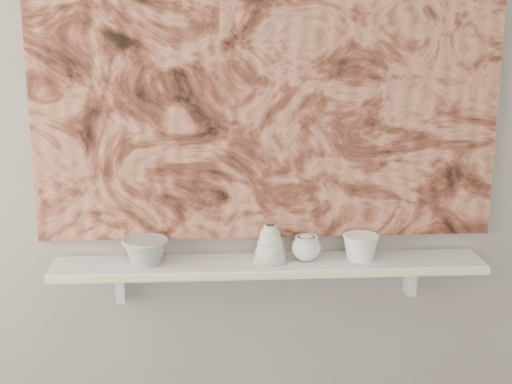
{
  "coord_description": "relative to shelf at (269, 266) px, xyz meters",
  "views": [
    {
      "loc": [
        -0.18,
        -0.68,
        1.7
      ],
      "look_at": [
        -0.04,
        1.49,
        1.17
      ],
      "focal_mm": 50.0,
      "sensor_mm": 36.0,
      "label": 1
    }
  ],
  "objects": [
    {
      "name": "shelf_stripe",
      "position": [
        0.0,
        -0.09,
        0.0
      ],
      "size": [
        1.4,
        0.01,
        0.02
      ],
      "primitive_type": "cube",
      "color": "#F8E8A5",
      "rests_on": "shelf"
    },
    {
      "name": "painting",
      "position": [
        0.0,
        0.08,
        0.62
      ],
      "size": [
        1.5,
        0.02,
        1.1
      ],
      "primitive_type": "cube",
      "color": "brown",
      "rests_on": "wall_back"
    },
    {
      "name": "bracket_right",
      "position": [
        0.49,
        0.06,
        -0.07
      ],
      "size": [
        0.03,
        0.06,
        0.12
      ],
      "primitive_type": "cube",
      "color": "white",
      "rests_on": "wall_back"
    },
    {
      "name": "house_motif",
      "position": [
        0.45,
        0.07,
        0.32
      ],
      "size": [
        0.09,
        0.0,
        0.08
      ],
      "primitive_type": "cube",
      "color": "black",
      "rests_on": "painting"
    },
    {
      "name": "wall_back",
      "position": [
        0.0,
        0.09,
        0.44
      ],
      "size": [
        3.6,
        0.0,
        3.6
      ],
      "primitive_type": "plane",
      "rotation": [
        1.57,
        0.0,
        0.0
      ],
      "color": "gray",
      "rests_on": "floor"
    },
    {
      "name": "shelf",
      "position": [
        0.0,
        0.0,
        0.0
      ],
      "size": [
        1.4,
        0.18,
        0.03
      ],
      "primitive_type": "cube",
      "color": "white",
      "rests_on": "wall_back"
    },
    {
      "name": "bowl_grey",
      "position": [
        -0.4,
        0.0,
        0.06
      ],
      "size": [
        0.17,
        0.17,
        0.09
      ],
      "primitive_type": null,
      "rotation": [
        0.0,
        0.0,
        0.14
      ],
      "color": "gray",
      "rests_on": "shelf"
    },
    {
      "name": "cup_cream",
      "position": [
        0.12,
        0.0,
        0.06
      ],
      "size": [
        0.12,
        0.12,
        0.09
      ],
      "primitive_type": null,
      "rotation": [
        0.0,
        0.0,
        0.37
      ],
      "color": "silver",
      "rests_on": "shelf"
    },
    {
      "name": "bell_vessel",
      "position": [
        0.0,
        0.0,
        0.08
      ],
      "size": [
        0.12,
        0.12,
        0.12
      ],
      "primitive_type": null,
      "rotation": [
        0.0,
        0.0,
        -0.1
      ],
      "color": "silver",
      "rests_on": "shelf"
    },
    {
      "name": "bowl_white",
      "position": [
        0.3,
        0.0,
        0.06
      ],
      "size": [
        0.15,
        0.15,
        0.09
      ],
      "primitive_type": null,
      "rotation": [
        0.0,
        0.0,
        -0.39
      ],
      "color": "silver",
      "rests_on": "shelf"
    },
    {
      "name": "bracket_left",
      "position": [
        -0.49,
        0.06,
        -0.07
      ],
      "size": [
        0.03,
        0.06,
        0.12
      ],
      "primitive_type": "cube",
      "color": "white",
      "rests_on": "wall_back"
    }
  ]
}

